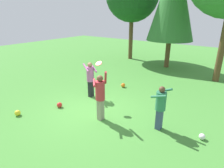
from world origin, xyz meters
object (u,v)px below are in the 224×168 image
at_px(ball_red, 59,105).
at_px(ball_orange, 123,85).
at_px(frisbee, 99,63).
at_px(person_thrower, 100,94).
at_px(person_catcher, 90,77).
at_px(ball_yellow, 18,113).
at_px(ball_white, 202,137).
at_px(person_bystander, 161,104).

bearing_deg(ball_red, ball_orange, 75.95).
height_order(frisbee, ball_red, frisbee).
height_order(person_thrower, person_catcher, person_thrower).
xyz_separation_m(person_thrower, ball_red, (-2.02, -0.30, -0.93)).
height_order(person_thrower, ball_yellow, person_thrower).
xyz_separation_m(frisbee, ball_yellow, (-1.95, -2.65, -1.73)).
bearing_deg(frisbee, ball_white, 0.00).
bearing_deg(person_thrower, ball_red, 56.92).
xyz_separation_m(ball_white, ball_orange, (-4.49, 2.32, 0.01)).
height_order(person_bystander, ball_red, person_bystander).
distance_m(frisbee, ball_white, 4.54).
relative_size(person_thrower, frisbee, 6.83).
bearing_deg(person_catcher, frisbee, -0.00).
bearing_deg(person_bystander, ball_red, 18.78).
height_order(person_bystander, ball_white, person_bystander).
bearing_deg(ball_red, person_catcher, 79.09).
relative_size(ball_yellow, ball_orange, 1.00).
bearing_deg(frisbee, person_thrower, -48.59).
bearing_deg(frisbee, person_bystander, -4.83).
distance_m(person_bystander, frisbee, 2.99).
distance_m(ball_white, ball_yellow, 6.69).
bearing_deg(ball_red, frisbee, 46.24).
height_order(person_catcher, ball_orange, person_catcher).
distance_m(person_thrower, ball_yellow, 3.39).
relative_size(ball_white, ball_yellow, 0.88).
bearing_deg(ball_white, person_bystander, -169.99).
bearing_deg(person_thrower, person_bystander, -112.06).
distance_m(person_bystander, ball_orange, 4.12).
relative_size(person_catcher, person_bystander, 1.07).
distance_m(ball_orange, ball_red, 3.67).
height_order(person_thrower, ball_red, person_thrower).
bearing_deg(ball_white, person_thrower, -164.33).
bearing_deg(ball_yellow, ball_red, 61.74).
distance_m(person_thrower, frisbee, 1.49).
distance_m(person_catcher, frisbee, 1.28).
xyz_separation_m(person_bystander, ball_yellow, (-4.78, -2.41, -0.81)).
xyz_separation_m(person_catcher, ball_orange, (0.58, 1.92, -0.88)).
relative_size(person_catcher, ball_yellow, 7.46).
bearing_deg(ball_orange, ball_white, -27.36).
relative_size(frisbee, ball_white, 1.43).
distance_m(frisbee, ball_orange, 2.91).
relative_size(person_thrower, ball_white, 9.75).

